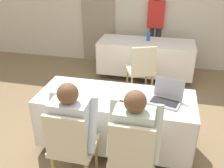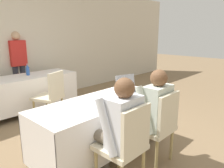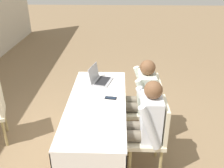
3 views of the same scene
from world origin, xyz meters
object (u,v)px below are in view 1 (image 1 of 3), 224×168
at_px(water_bottle, 148,35).
at_px(chair_near_left, 71,145).
at_px(person_white_shirt, 135,134).
at_px(chair_near_right, 132,154).
at_px(person_checkered_shirt, 74,125).
at_px(person_red_shirt, 155,24).
at_px(chair_far_spare, 141,68).
at_px(cell_phone, 121,104).
at_px(laptop, 166,98).

distance_m(water_bottle, chair_near_left, 2.99).
distance_m(chair_near_left, person_white_shirt, 0.64).
height_order(water_bottle, chair_near_right, water_bottle).
bearing_deg(person_checkered_shirt, person_white_shirt, -180.00).
xyz_separation_m(water_bottle, chair_near_left, (-0.46, -2.94, -0.33)).
distance_m(person_checkered_shirt, person_red_shirt, 3.47).
height_order(chair_near_left, person_checkered_shirt, person_checkered_shirt).
relative_size(water_bottle, chair_near_right, 0.25).
bearing_deg(chair_far_spare, cell_phone, 66.45).
xyz_separation_m(cell_phone, person_white_shirt, (0.21, -0.39, -0.07)).
bearing_deg(person_checkered_shirt, laptop, -147.30).
bearing_deg(person_red_shirt, person_white_shirt, -88.57).
distance_m(laptop, person_checkered_shirt, 1.05).
bearing_deg(laptop, chair_near_left, -128.16).
relative_size(cell_phone, chair_near_left, 0.17).
bearing_deg(person_red_shirt, person_checkered_shirt, -98.75).
xyz_separation_m(chair_near_left, person_red_shirt, (0.54, 3.53, 0.41)).
xyz_separation_m(person_white_shirt, person_red_shirt, (-0.07, 3.42, 0.25)).
distance_m(chair_near_left, chair_near_right, 0.61).
bearing_deg(water_bottle, person_red_shirt, 82.02).
xyz_separation_m(chair_near_left, chair_near_right, (0.61, 0.00, 0.00)).
xyz_separation_m(laptop, chair_near_right, (-0.26, -0.67, -0.27)).
bearing_deg(laptop, person_red_shirt, 111.22).
bearing_deg(person_checkered_shirt, cell_phone, -135.65).
bearing_deg(person_checkered_shirt, chair_far_spare, -102.59).
height_order(chair_near_right, person_red_shirt, person_red_shirt).
distance_m(water_bottle, person_red_shirt, 0.60).
height_order(laptop, chair_near_right, laptop).
bearing_deg(chair_near_right, person_white_shirt, -90.00).
bearing_deg(chair_near_left, person_checkered_shirt, -90.00).
bearing_deg(chair_near_left, chair_near_right, -180.00).
xyz_separation_m(chair_near_left, person_checkered_shirt, (0.00, 0.10, 0.16)).
xyz_separation_m(laptop, person_white_shirt, (-0.26, -0.56, -0.11)).
bearing_deg(chair_far_spare, laptop, 84.94).
xyz_separation_m(laptop, person_red_shirt, (-0.33, 2.86, 0.14)).
xyz_separation_m(water_bottle, person_white_shirt, (0.15, -2.83, -0.17)).
xyz_separation_m(cell_phone, chair_far_spare, (0.04, 1.59, -0.23)).
xyz_separation_m(cell_phone, water_bottle, (0.06, 2.44, 0.10)).
height_order(cell_phone, chair_near_right, chair_near_right).
height_order(chair_near_left, person_white_shirt, person_white_shirt).
bearing_deg(cell_phone, person_white_shirt, -53.12).
distance_m(water_bottle, chair_far_spare, 0.91).
bearing_deg(person_white_shirt, water_bottle, -86.91).
relative_size(chair_near_left, chair_far_spare, 1.00).
bearing_deg(chair_near_right, person_checkered_shirt, -9.59).
height_order(person_checkered_shirt, person_white_shirt, same).
xyz_separation_m(chair_far_spare, person_red_shirt, (0.10, 1.44, 0.41)).
relative_size(cell_phone, chair_far_spare, 0.17).
xyz_separation_m(person_checkered_shirt, person_white_shirt, (0.61, 0.00, 0.00)).
xyz_separation_m(cell_phone, chair_near_left, (-0.40, -0.49, -0.23)).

